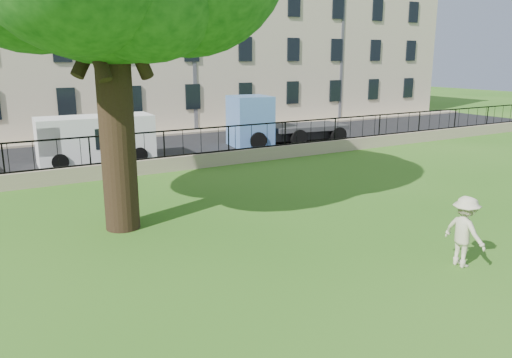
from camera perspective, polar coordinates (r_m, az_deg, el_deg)
ground at (r=11.26m, az=11.54°, el=-10.99°), size 120.00×120.00×0.00m
retaining_wall at (r=21.20m, az=-10.36°, el=1.64°), size 50.00×0.40×0.60m
iron_railing at (r=21.04m, az=-10.46°, el=3.91°), size 50.00×0.05×1.13m
street at (r=25.65m, az=-13.93°, el=2.87°), size 60.00×9.00×0.01m
sidewalk at (r=30.60m, az=-16.72°, el=4.50°), size 60.00×1.40×0.12m
building_row at (r=35.87m, az=-19.75°, el=16.57°), size 56.40×10.40×13.80m
man at (r=12.28m, az=22.73°, el=-5.57°), size 0.63×1.08×1.64m
white_van at (r=23.75m, az=-17.82°, el=4.34°), size 5.08×2.15×2.10m
blue_truck at (r=27.77m, az=3.54°, el=6.83°), size 6.62×3.05×2.68m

